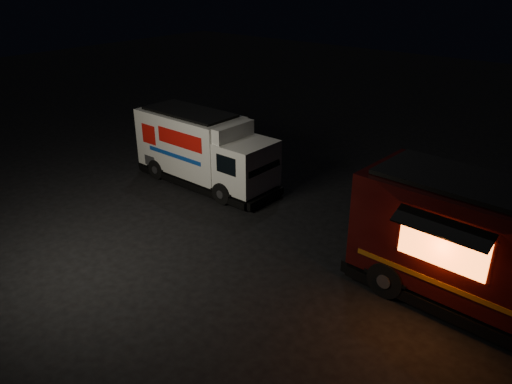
% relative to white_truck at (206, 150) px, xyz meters
% --- Properties ---
extents(ground, '(80.00, 80.00, 0.00)m').
position_rel_white_truck_xyz_m(ground, '(3.09, -3.30, -1.45)').
color(ground, black).
rests_on(ground, ground).
extents(white_truck, '(6.44, 2.28, 2.91)m').
position_rel_white_truck_xyz_m(white_truck, '(0.00, 0.00, 0.00)').
color(white_truck, silver).
rests_on(white_truck, ground).
extents(red_truck, '(7.42, 3.09, 3.39)m').
position_rel_white_truck_xyz_m(red_truck, '(11.37, -1.32, 0.24)').
color(red_truck, '#330909').
rests_on(red_truck, ground).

